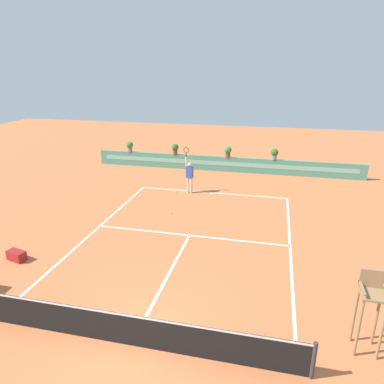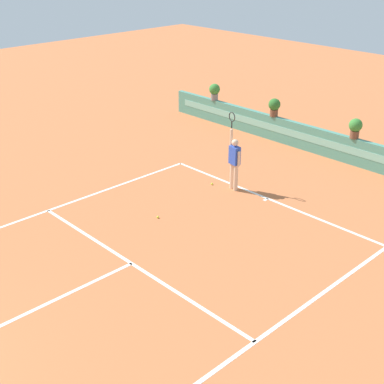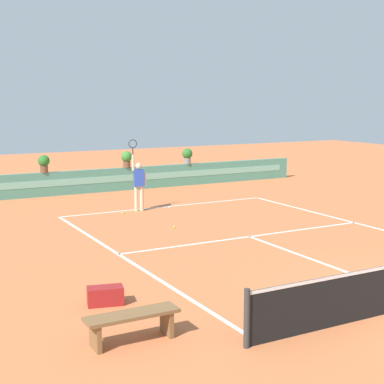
{
  "view_description": "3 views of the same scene",
  "coord_description": "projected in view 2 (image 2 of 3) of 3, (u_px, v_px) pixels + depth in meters",
  "views": [
    {
      "loc": [
        3.16,
        -6.66,
        6.72
      ],
      "look_at": [
        -0.5,
        9.02,
        1.0
      ],
      "focal_mm": 33.11,
      "sensor_mm": 36.0,
      "label": 1
    },
    {
      "loc": [
        9.57,
        -0.64,
        7.56
      ],
      "look_at": [
        -0.5,
        9.02,
        1.0
      ],
      "focal_mm": 50.89,
      "sensor_mm": 36.0,
      "label": 2
    },
    {
      "loc": [
        -9.49,
        -7.46,
        4.01
      ],
      "look_at": [
        -0.5,
        9.02,
        1.0
      ],
      "focal_mm": 54.61,
      "sensor_mm": 36.0,
      "label": 3
    }
  ],
  "objects": [
    {
      "name": "potted_plant_far_left",
      "position": [
        215.0,
        91.0,
        23.94
      ],
      "size": [
        0.48,
        0.48,
        0.72
      ],
      "color": "gray",
      "rests_on": "back_wall_barrier"
    },
    {
      "name": "ground_plane",
      "position": [
        119.0,
        270.0,
        13.63
      ],
      "size": [
        60.0,
        60.0,
        0.0
      ],
      "primitive_type": "plane",
      "color": "#C66B3D"
    },
    {
      "name": "potted_plant_left",
      "position": [
        274.0,
        106.0,
        21.77
      ],
      "size": [
        0.48,
        0.48,
        0.72
      ],
      "color": "brown",
      "rests_on": "back_wall_barrier"
    },
    {
      "name": "tennis_player",
      "position": [
        234.0,
        160.0,
        17.53
      ],
      "size": [
        0.61,
        0.28,
        2.58
      ],
      "color": "beige",
      "rests_on": "ground"
    },
    {
      "name": "tennis_ball_near_baseline",
      "position": [
        158.0,
        217.0,
        16.11
      ],
      "size": [
        0.07,
        0.07,
        0.07
      ],
      "primitive_type": "sphere",
      "color": "#CCE033",
      "rests_on": "ground"
    },
    {
      "name": "tennis_ball_mid_court",
      "position": [
        212.0,
        184.0,
        18.27
      ],
      "size": [
        0.07,
        0.07,
        0.07
      ],
      "primitive_type": "sphere",
      "color": "#CCE033",
      "rests_on": "ground"
    },
    {
      "name": "court_lines",
      "position": [
        141.0,
        259.0,
        14.08
      ],
      "size": [
        8.32,
        11.94,
        0.01
      ],
      "color": "white",
      "rests_on": "ground"
    },
    {
      "name": "potted_plant_centre",
      "position": [
        355.0,
        127.0,
        19.38
      ],
      "size": [
        0.48,
        0.48,
        0.72
      ],
      "color": "brown",
      "rests_on": "back_wall_barrier"
    },
    {
      "name": "back_wall_barrier",
      "position": [
        346.0,
        149.0,
        19.92
      ],
      "size": [
        18.0,
        0.21,
        1.0
      ],
      "color": "#4C8E7A",
      "rests_on": "ground"
    }
  ]
}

